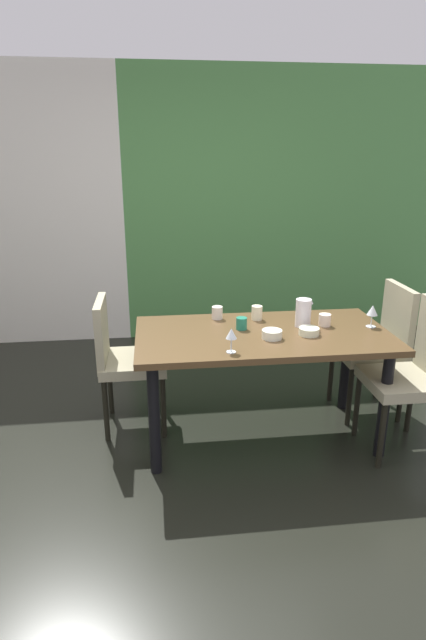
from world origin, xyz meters
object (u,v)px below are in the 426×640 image
(wine_glass_east, at_px, (372,311))
(cup_front, at_px, (242,323))
(cup_corner, at_px, (257,313))
(pitcher_center, at_px, (303,313))
(serving_bowl_rear, at_px, (309,331))
(chair_left_far, at_px, (122,355))
(serving_bowl_right, at_px, (272,334))
(wine_glass_left, at_px, (231,335))
(chair_right_near, at_px, (415,369))
(dining_table, at_px, (263,346))
(cup_near_window, at_px, (217,313))
(cup_north, at_px, (325,320))
(chair_right_far, at_px, (379,342))

(wine_glass_east, bearing_deg, cup_front, 176.16)
(cup_corner, bearing_deg, pitcher_center, -32.63)
(cup_corner, bearing_deg, serving_bowl_rear, -51.92)
(chair_left_far, height_order, serving_bowl_right, chair_left_far)
(wine_glass_left, bearing_deg, serving_bowl_right, 34.15)
(chair_right_near, distance_m, cup_front, 1.12)
(chair_left_far, relative_size, wine_glass_left, 6.41)
(dining_table, distance_m, cup_near_window, 0.43)
(serving_bowl_right, distance_m, cup_front, 0.25)
(wine_glass_left, height_order, serving_bowl_rear, wine_glass_left)
(chair_left_far, relative_size, pitcher_center, 4.97)
(chair_right_near, relative_size, serving_bowl_rear, 7.69)
(chair_left_far, bearing_deg, chair_right_near, 74.47)
(dining_table, bearing_deg, pitcher_center, 16.62)
(chair_left_far, height_order, wine_glass_east, chair_left_far)
(cup_front, relative_size, cup_near_window, 0.91)
(cup_north, xyz_separation_m, cup_corner, (-0.42, 0.18, 0.01))
(serving_bowl_right, height_order, cup_front, cup_front)
(serving_bowl_right, height_order, pitcher_center, pitcher_center)
(chair_right_far, height_order, serving_bowl_rear, chair_right_far)
(dining_table, bearing_deg, cup_near_window, 129.72)
(dining_table, relative_size, cup_front, 20.57)
(wine_glass_east, height_order, cup_north, wine_glass_east)
(cup_north, bearing_deg, wine_glass_left, -150.83)
(dining_table, xyz_separation_m, cup_corner, (0.01, 0.26, 0.15))
(chair_right_near, xyz_separation_m, chair_right_far, (-0.00, 0.51, -0.01))
(wine_glass_left, relative_size, cup_near_window, 1.67)
(cup_corner, bearing_deg, wine_glass_left, -115.29)
(cup_front, bearing_deg, serving_bowl_rear, -20.80)
(serving_bowl_rear, relative_size, pitcher_center, 0.69)
(pitcher_center, bearing_deg, serving_bowl_right, -142.32)
(serving_bowl_right, bearing_deg, wine_glass_east, 10.54)
(wine_glass_east, xyz_separation_m, serving_bowl_right, (-0.70, -0.13, -0.08))
(chair_right_far, relative_size, pitcher_center, 5.14)
(chair_left_far, bearing_deg, cup_corner, 90.30)
(dining_table, relative_size, wine_glass_east, 10.95)
(dining_table, relative_size, wine_glass_left, 11.17)
(cup_north, bearing_deg, pitcher_center, 177.22)
(cup_near_window, bearing_deg, chair_left_far, -175.36)
(serving_bowl_rear, bearing_deg, wine_glass_left, -156.85)
(serving_bowl_rear, bearing_deg, cup_north, 45.19)
(wine_glass_left, relative_size, pitcher_center, 0.78)
(dining_table, xyz_separation_m, cup_front, (-0.13, 0.08, 0.14))
(serving_bowl_right, xyz_separation_m, serving_bowl_rear, (0.25, 0.03, -0.00))
(serving_bowl_rear, height_order, pitcher_center, pitcher_center)
(serving_bowl_right, xyz_separation_m, cup_corner, (-0.02, 0.37, 0.02))
(serving_bowl_rear, bearing_deg, dining_table, 164.27)
(wine_glass_left, height_order, cup_corner, wine_glass_left)
(chair_right_near, xyz_separation_m, cup_corner, (-0.91, 0.52, 0.24))
(chair_right_far, bearing_deg, cup_corner, 89.69)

